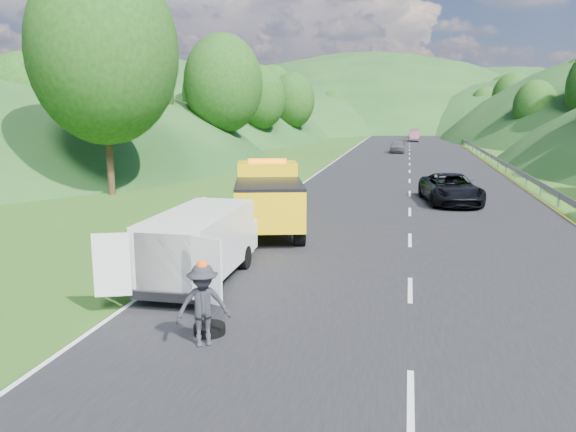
% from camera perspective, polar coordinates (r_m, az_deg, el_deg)
% --- Properties ---
extents(ground, '(320.00, 320.00, 0.00)m').
position_cam_1_polar(ground, '(17.82, 2.57, -4.96)').
color(ground, '#38661E').
rests_on(ground, ground).
extents(road_surface, '(14.00, 200.00, 0.02)m').
position_cam_1_polar(road_surface, '(57.13, 12.24, 5.72)').
color(road_surface, black).
rests_on(road_surface, ground).
extents(guardrail, '(0.06, 140.00, 1.52)m').
position_cam_1_polar(guardrail, '(70.00, 18.26, 6.31)').
color(guardrail, gray).
rests_on(guardrail, ground).
extents(tree_line_left, '(14.00, 140.00, 14.00)m').
position_cam_1_polar(tree_line_left, '(80.10, -3.83, 7.33)').
color(tree_line_left, '#2D5A1A').
rests_on(tree_line_left, ground).
extents(tree_line_right, '(14.00, 140.00, 14.00)m').
position_cam_1_polar(tree_line_right, '(79.68, 26.85, 6.18)').
color(tree_line_right, '#2D5A1A').
rests_on(tree_line_right, ground).
extents(hills_backdrop, '(201.00, 288.60, 44.00)m').
position_cam_1_polar(hills_backdrop, '(151.75, 13.57, 8.69)').
color(hills_backdrop, '#2D5B23').
rests_on(hills_backdrop, ground).
extents(tow_truck, '(4.05, 6.98, 2.83)m').
position_cam_1_polar(tow_truck, '(22.18, -2.03, 1.84)').
color(tow_truck, black).
rests_on(tow_truck, ground).
extents(white_van, '(3.18, 5.81, 2.06)m').
position_cam_1_polar(white_van, '(15.99, -8.78, -2.61)').
color(white_van, black).
rests_on(white_van, ground).
extents(woman, '(0.57, 0.71, 1.77)m').
position_cam_1_polar(woman, '(20.29, -8.25, -3.10)').
color(woman, silver).
rests_on(woman, ground).
extents(child, '(0.62, 0.55, 1.07)m').
position_cam_1_polar(child, '(19.06, -5.12, -3.95)').
color(child, tan).
rests_on(child, ground).
extents(worker, '(1.29, 1.10, 1.73)m').
position_cam_1_polar(worker, '(12.10, -8.50, -12.90)').
color(worker, black).
rests_on(worker, ground).
extents(suitcase, '(0.42, 0.33, 0.61)m').
position_cam_1_polar(suitcase, '(19.21, -9.65, -3.01)').
color(suitcase, brown).
rests_on(suitcase, ground).
extents(spare_tire, '(0.70, 0.70, 0.20)m').
position_cam_1_polar(spare_tire, '(12.64, -7.96, -11.82)').
color(spare_tire, black).
rests_on(spare_tire, ground).
extents(passing_suv, '(3.35, 5.82, 1.53)m').
position_cam_1_polar(passing_suv, '(30.43, 16.12, 1.23)').
color(passing_suv, black).
rests_on(passing_suv, ground).
extents(dist_car_a, '(1.62, 4.03, 1.37)m').
position_cam_1_polar(dist_car_a, '(64.72, 11.03, 6.33)').
color(dist_car_a, '#414246').
rests_on(dist_car_a, ground).
extents(dist_car_b, '(1.49, 4.28, 1.41)m').
position_cam_1_polar(dist_car_b, '(88.12, 12.66, 7.41)').
color(dist_car_b, '#624151').
rests_on(dist_car_b, ground).
extents(dist_car_c, '(1.97, 4.85, 1.41)m').
position_cam_1_polar(dist_car_c, '(101.68, 12.71, 7.83)').
color(dist_car_c, '#994C5C').
rests_on(dist_car_c, ground).
extents(dist_car_d, '(1.62, 4.03, 1.37)m').
position_cam_1_polar(dist_car_d, '(126.22, 12.40, 8.37)').
color(dist_car_d, '#6A6B46').
rests_on(dist_car_d, ground).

